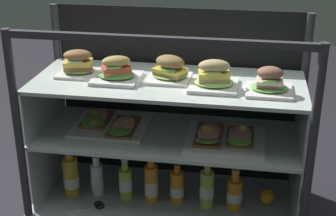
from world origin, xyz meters
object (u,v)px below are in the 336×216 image
object	(u,v)px
juice_bottle_back_right	(207,189)
kitchen_scissors	(94,206)
plated_roll_sandwich_far_right	(214,78)
juice_bottle_near_post	(97,179)
plated_roll_sandwich_right_of_center	(78,65)
plated_roll_sandwich_far_left	(116,72)
juice_bottle_front_right_end	(71,176)
open_sandwich_tray_near_right_corner	(110,124)
juice_bottle_front_fourth	(177,187)
orange_fruit_beside_bottles	(267,197)
open_sandwich_tray_near_left_corner	(224,137)
plated_roll_sandwich_near_left_corner	(269,83)
juice_bottle_front_left_end	(151,183)
plated_roll_sandwich_near_right_corner	(170,70)
juice_bottle_tucked_behind	(235,193)
juice_bottle_back_left	(125,183)

from	to	relation	value
juice_bottle_back_right	kitchen_scissors	xyz separation A→B (m)	(-0.51, -0.10, -0.09)
kitchen_scissors	plated_roll_sandwich_far_right	bearing A→B (deg)	9.50
juice_bottle_near_post	plated_roll_sandwich_right_of_center	bearing A→B (deg)	149.32
plated_roll_sandwich_far_left	juice_bottle_front_right_end	xyz separation A→B (m)	(-0.24, -0.02, -0.53)
plated_roll_sandwich_far_right	open_sandwich_tray_near_right_corner	distance (m)	0.56
juice_bottle_front_fourth	orange_fruit_beside_bottles	size ratio (longest dim) A/B	3.00
plated_roll_sandwich_far_right	open_sandwich_tray_near_left_corner	distance (m)	0.29
plated_roll_sandwich_right_of_center	open_sandwich_tray_near_left_corner	world-z (taller)	plated_roll_sandwich_right_of_center
juice_bottle_near_post	juice_bottle_back_right	xyz separation A→B (m)	(0.52, -0.01, 0.01)
plated_roll_sandwich_near_left_corner	kitchen_scissors	bearing A→B (deg)	-174.55
plated_roll_sandwich_far_right	juice_bottle_front_left_end	size ratio (longest dim) A/B	0.84
plated_roll_sandwich_near_right_corner	plated_roll_sandwich_far_right	distance (m)	0.20
open_sandwich_tray_near_left_corner	juice_bottle_near_post	distance (m)	0.65
juice_bottle_front_left_end	juice_bottle_back_right	distance (m)	0.26
juice_bottle_back_right	kitchen_scissors	bearing A→B (deg)	-168.88
juice_bottle_back_right	juice_bottle_tucked_behind	xyz separation A→B (m)	(0.13, 0.01, -0.02)
open_sandwich_tray_near_right_corner	juice_bottle_back_left	size ratio (longest dim) A/B	1.63
plated_roll_sandwich_far_left	orange_fruit_beside_bottles	world-z (taller)	plated_roll_sandwich_far_left
plated_roll_sandwich_near_left_corner	plated_roll_sandwich_near_right_corner	bearing A→B (deg)	169.79
juice_bottle_tucked_behind	orange_fruit_beside_bottles	xyz separation A→B (m)	(0.15, 0.06, -0.04)
juice_bottle_back_right	orange_fruit_beside_bottles	xyz separation A→B (m)	(0.28, 0.07, -0.06)
plated_roll_sandwich_right_of_center	plated_roll_sandwich_near_right_corner	xyz separation A→B (m)	(0.41, -0.01, -0.00)
orange_fruit_beside_bottles	open_sandwich_tray_near_right_corner	bearing A→B (deg)	-179.70
plated_roll_sandwich_right_of_center	plated_roll_sandwich_far_left	world-z (taller)	plated_roll_sandwich_right_of_center
plated_roll_sandwich_near_right_corner	orange_fruit_beside_bottles	distance (m)	0.75
orange_fruit_beside_bottles	juice_bottle_back_right	bearing A→B (deg)	-166.66
juice_bottle_front_right_end	kitchen_scissors	world-z (taller)	juice_bottle_front_right_end
juice_bottle_back_right	open_sandwich_tray_near_right_corner	bearing A→B (deg)	172.38
juice_bottle_front_right_end	orange_fruit_beside_bottles	size ratio (longest dim) A/B	3.66
juice_bottle_near_post	juice_bottle_front_left_end	distance (m)	0.27
juice_bottle_front_right_end	juice_bottle_tucked_behind	bearing A→B (deg)	1.59
plated_roll_sandwich_far_right	orange_fruit_beside_bottles	size ratio (longest dim) A/B	2.85
plated_roll_sandwich_near_right_corner	juice_bottle_front_fourth	xyz separation A→B (m)	(0.04, -0.03, -0.56)
juice_bottle_tucked_behind	juice_bottle_front_fourth	bearing A→B (deg)	178.78
juice_bottle_front_left_end	plated_roll_sandwich_far_left	bearing A→B (deg)	176.70
plated_roll_sandwich_far_left	kitchen_scissors	xyz separation A→B (m)	(-0.10, -0.11, -0.62)
juice_bottle_front_fourth	juice_bottle_back_right	world-z (taller)	juice_bottle_back_right
juice_bottle_tucked_behind	kitchen_scissors	size ratio (longest dim) A/B	1.11
juice_bottle_front_right_end	juice_bottle_front_left_end	xyz separation A→B (m)	(0.38, 0.01, -0.01)
open_sandwich_tray_near_left_corner	juice_bottle_front_left_end	bearing A→B (deg)	-178.06
plated_roll_sandwich_near_right_corner	juice_bottle_front_fourth	distance (m)	0.56
juice_bottle_back_left	juice_bottle_front_fourth	world-z (taller)	same
plated_roll_sandwich_right_of_center	open_sandwich_tray_near_left_corner	distance (m)	0.72
juice_bottle_back_left	juice_bottle_back_right	bearing A→B (deg)	-0.10
plated_roll_sandwich_near_left_corner	juice_bottle_front_right_end	world-z (taller)	plated_roll_sandwich_near_left_corner
open_sandwich_tray_near_right_corner	juice_bottle_front_fourth	world-z (taller)	open_sandwich_tray_near_right_corner
plated_roll_sandwich_far_right	juice_bottle_near_post	bearing A→B (deg)	177.36
plated_roll_sandwich_right_of_center	plated_roll_sandwich_far_right	xyz separation A→B (m)	(0.61, -0.06, -0.00)
plated_roll_sandwich_near_right_corner	plated_roll_sandwich_near_left_corner	bearing A→B (deg)	-10.21
plated_roll_sandwich_far_left	juice_bottle_back_left	xyz separation A→B (m)	(0.02, -0.01, -0.54)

